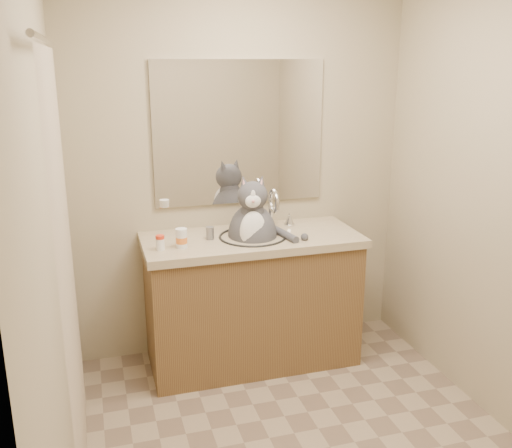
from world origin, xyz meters
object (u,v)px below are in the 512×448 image
at_px(cat, 253,231).
at_px(grey_canister, 210,233).
at_px(pill_bottle_redcap, 160,243).
at_px(pill_bottle_orange, 182,239).

distance_m(cat, grey_canister, 0.27).
height_order(pill_bottle_redcap, pill_bottle_orange, pill_bottle_orange).
height_order(cat, grey_canister, cat).
relative_size(pill_bottle_orange, grey_canister, 1.47).
xyz_separation_m(cat, pill_bottle_redcap, (-0.58, -0.10, 0.01)).
height_order(pill_bottle_redcap, grey_canister, pill_bottle_redcap).
bearing_deg(cat, grey_canister, -169.44).
height_order(pill_bottle_orange, grey_canister, pill_bottle_orange).
relative_size(cat, grey_canister, 7.69).
height_order(cat, pill_bottle_orange, cat).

